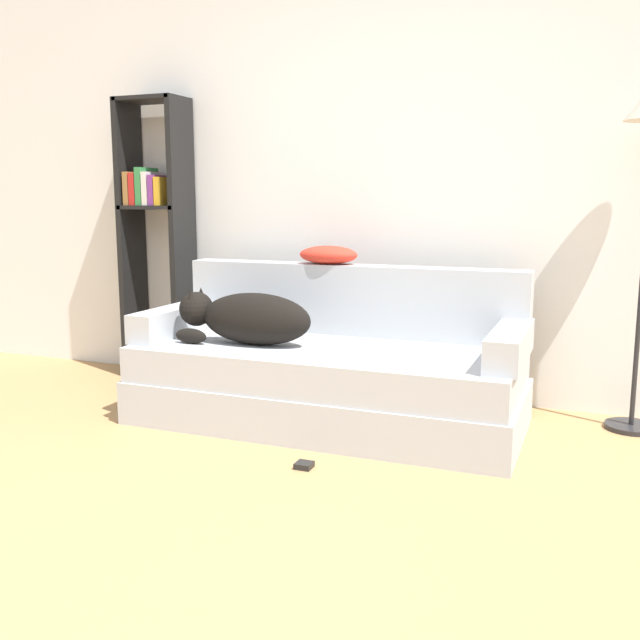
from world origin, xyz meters
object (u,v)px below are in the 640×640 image
dog (246,318)px  power_adapter (304,465)px  bookshelf (155,222)px  laptop (368,351)px  couch (327,385)px  throw_pillow (328,255)px

dog → power_adapter: dog is taller
bookshelf → power_adapter: (1.49, -1.14, -0.98)m
dog → bookshelf: size_ratio=0.42×
laptop → power_adapter: size_ratio=5.28×
couch → bookshelf: 1.65m
laptop → bookshelf: 1.80m
throw_pillow → power_adapter: bearing=-74.6°
throw_pillow → bookshelf: (-1.22, 0.15, 0.16)m
power_adapter → throw_pillow: bearing=105.4°
laptop → power_adapter: 0.68m
throw_pillow → power_adapter: 1.31m
dog → laptop: 0.66m
laptop → dog: bearing=168.5°
laptop → couch: bearing=149.3°
couch → bookshelf: bearing=159.1°
laptop → power_adapter: bearing=-113.3°
couch → throw_pillow: 0.74m
couch → dog: bearing=-167.3°
dog → power_adapter: size_ratio=10.45×
couch → bookshelf: (-1.35, 0.52, 0.79)m
couch → laptop: bearing=-17.9°
dog → power_adapter: bearing=-44.2°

